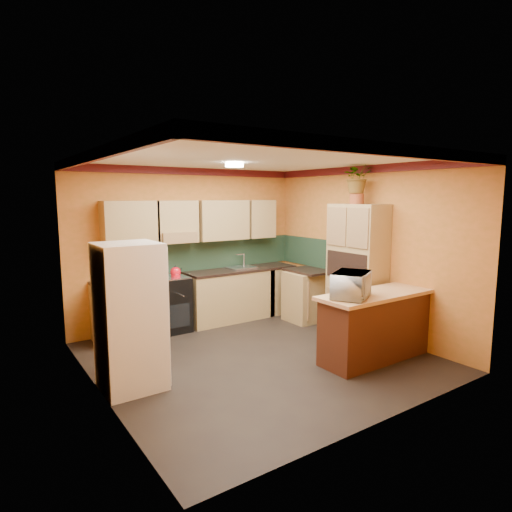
{
  "coord_description": "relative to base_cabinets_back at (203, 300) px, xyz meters",
  "views": [
    {
      "loc": [
        -3.24,
        -4.67,
        2.21
      ],
      "look_at": [
        0.27,
        0.45,
        1.35
      ],
      "focal_mm": 30.0,
      "sensor_mm": 36.0,
      "label": 1
    }
  ],
  "objects": [
    {
      "name": "stove",
      "position": [
        -0.62,
        -0.0,
        0.02
      ],
      "size": [
        0.58,
        0.58,
        0.91
      ],
      "primitive_type": "cube",
      "color": "black",
      "rests_on": "ground"
    },
    {
      "name": "fern",
      "position": [
        1.76,
        -1.82,
        2.08
      ],
      "size": [
        0.52,
        0.47,
        0.52
      ],
      "primitive_type": "imported",
      "rotation": [
        0.0,
        0.0,
        -0.16
      ],
      "color": "tan",
      "rests_on": "fern_pot"
    },
    {
      "name": "room_shell",
      "position": [
        -0.07,
        -1.52,
        1.65
      ],
      "size": [
        4.24,
        4.24,
        2.72
      ],
      "color": "black",
      "rests_on": "ground"
    },
    {
      "name": "microwave",
      "position": [
        0.7,
        -2.74,
        0.66
      ],
      "size": [
        0.72,
        0.65,
        0.33
      ],
      "primitive_type": "imported",
      "rotation": [
        0.0,
        0.0,
        0.53
      ],
      "color": "white",
      "rests_on": "bar_top"
    },
    {
      "name": "pantry",
      "position": [
        1.76,
        -1.87,
        0.61
      ],
      "size": [
        0.48,
        0.9,
        2.1
      ],
      "primitive_type": "cube",
      "color": "tan",
      "rests_on": "ground"
    },
    {
      "name": "breakfast_bar",
      "position": [
        1.28,
        -2.74,
        0.0
      ],
      "size": [
        1.8,
        0.55,
        0.88
      ],
      "primitive_type": "cube",
      "color": "#482110",
      "rests_on": "ground"
    },
    {
      "name": "base_cabinets_right",
      "position": [
        1.71,
        -0.8,
        0.0
      ],
      "size": [
        0.6,
        0.8,
        0.88
      ],
      "primitive_type": "cube",
      "color": "tan",
      "rests_on": "ground"
    },
    {
      "name": "countertop_right",
      "position": [
        1.71,
        -0.8,
        0.46
      ],
      "size": [
        0.62,
        0.8,
        0.04
      ],
      "primitive_type": "cube",
      "color": "black",
      "rests_on": "base_cabinets_right"
    },
    {
      "name": "fridge",
      "position": [
        -1.84,
        -1.73,
        0.41
      ],
      "size": [
        0.68,
        0.66,
        1.7
      ],
      "primitive_type": "cube",
      "color": "white",
      "rests_on": "ground"
    },
    {
      "name": "sink",
      "position": [
        0.77,
        0.0,
        0.5
      ],
      "size": [
        0.48,
        0.4,
        0.03
      ],
      "primitive_type": "cube",
      "color": "silver",
      "rests_on": "countertop_back"
    },
    {
      "name": "bar_top",
      "position": [
        1.28,
        -2.74,
        0.47
      ],
      "size": [
        1.9,
        0.65,
        0.05
      ],
      "primitive_type": "cube",
      "color": "#DCB16B",
      "rests_on": "breakfast_bar"
    },
    {
      "name": "kettle",
      "position": [
        -0.53,
        -0.05,
        0.56
      ],
      "size": [
        0.19,
        0.19,
        0.18
      ],
      "primitive_type": null,
      "rotation": [
        0.0,
        0.0,
        0.14
      ],
      "color": "red",
      "rests_on": "stove"
    },
    {
      "name": "fern_pot",
      "position": [
        1.76,
        -1.82,
        1.74
      ],
      "size": [
        0.22,
        0.22,
        0.16
      ],
      "primitive_type": "cylinder",
      "color": "brown",
      "rests_on": "pantry"
    },
    {
      "name": "base_cabinets_back",
      "position": [
        0.0,
        0.0,
        0.0
      ],
      "size": [
        3.65,
        0.6,
        0.88
      ],
      "primitive_type": "cube",
      "color": "tan",
      "rests_on": "ground"
    },
    {
      "name": "countertop_back",
      "position": [
        0.0,
        -0.0,
        0.46
      ],
      "size": [
        3.65,
        0.62,
        0.04
      ],
      "primitive_type": "cube",
      "color": "black",
      "rests_on": "base_cabinets_back"
    }
  ]
}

